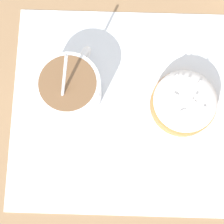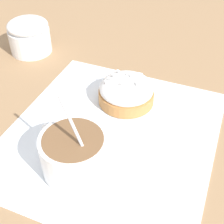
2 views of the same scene
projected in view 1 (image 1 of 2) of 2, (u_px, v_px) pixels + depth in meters
name	position (u px, v px, depth m)	size (l,w,h in m)	color
ground_plane	(125.00, 108.00, 0.54)	(3.00, 3.00, 0.00)	#93704C
paper_napkin	(125.00, 108.00, 0.54)	(0.35, 0.33, 0.00)	white
coffee_cup	(70.00, 87.00, 0.51)	(0.09, 0.11, 0.12)	white
frosted_pastry	(184.00, 102.00, 0.52)	(0.09, 0.09, 0.05)	#B2753D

